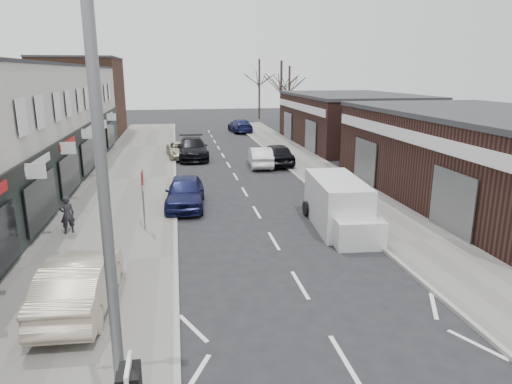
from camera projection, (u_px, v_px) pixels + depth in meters
name	position (u px, v px, depth m)	size (l,w,h in m)	color
pavement_left	(130.00, 180.00, 28.76)	(5.50, 64.00, 0.12)	slate
pavement_right	(320.00, 172.00, 30.85)	(3.50, 64.00, 0.12)	slate
brick_block_far	(82.00, 98.00, 48.55)	(8.00, 10.00, 8.00)	#492B1F
right_unit_near	(492.00, 159.00, 23.79)	(10.00, 18.00, 4.50)	#331B17
right_unit_far	(351.00, 120.00, 42.85)	(10.00, 16.00, 4.50)	#331B17
tree_far_a	(281.00, 128.00, 56.17)	(3.60, 3.60, 8.00)	#382D26
tree_far_b	(289.00, 122.00, 62.31)	(3.60, 3.60, 7.50)	#382D26
tree_far_c	(259.00, 119.00, 67.52)	(3.60, 3.60, 8.50)	#382D26
street_lamp	(120.00, 222.00, 6.25)	(2.23, 0.22, 8.00)	slate
warning_sign	(143.00, 182.00, 18.96)	(0.12, 0.80, 2.70)	slate
white_van	(338.00, 205.00, 19.86)	(2.33, 5.66, 2.15)	silver
sedan_on_pavement	(80.00, 282.00, 12.81)	(1.65, 4.73, 1.56)	#C0B19A
pedestrian	(67.00, 215.00, 18.85)	(0.58, 0.38, 1.59)	black
parked_car_left_a	(185.00, 192.00, 22.95)	(1.86, 4.63, 1.58)	#151943
parked_car_left_b	(193.00, 148.00, 35.92)	(2.30, 5.65, 1.64)	black
parked_car_left_c	(181.00, 150.00, 36.35)	(2.04, 4.42, 1.23)	#B8B393
parked_car_right_a	(260.00, 157.00, 32.89)	(1.50, 4.31, 1.42)	silver
parked_car_right_b	(277.00, 154.00, 33.51)	(1.90, 4.71, 1.61)	black
parked_car_right_c	(240.00, 126.00, 51.93)	(2.10, 5.17, 1.50)	#161A45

